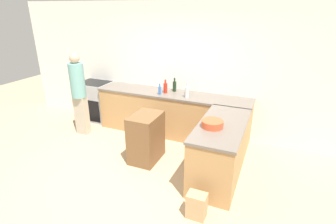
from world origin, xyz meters
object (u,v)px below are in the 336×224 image
olive_oil_bottle (187,90)px  water_bottle_blue (160,90)px  mixing_bowl (212,124)px  vinegar_bottle_clear (187,92)px  island_table (146,138)px  range_oven (96,101)px  person_by_range (79,91)px  wine_bottle_dark (174,86)px  paper_bag (197,206)px  hot_sauce_bottle (165,88)px

olive_oil_bottle → water_bottle_blue: 0.56m
mixing_bowl → olive_oil_bottle: (-0.87, 1.37, 0.02)m
vinegar_bottle_clear → island_table: bearing=-111.8°
range_oven → water_bottle_blue: (1.79, -0.20, 0.54)m
mixing_bowl → person_by_range: size_ratio=0.19×
mixing_bowl → wine_bottle_dark: wine_bottle_dark is taller
paper_bag → wine_bottle_dark: bearing=118.3°
vinegar_bottle_clear → range_oven: bearing=175.8°
island_table → paper_bag: size_ratio=2.43×
person_by_range → paper_bag: person_by_range is taller
water_bottle_blue → mixing_bowl: bearing=-39.1°
hot_sauce_bottle → person_by_range: 1.79m
wine_bottle_dark → hot_sauce_bottle: wine_bottle_dark is taller
range_oven → paper_bag: 3.89m
range_oven → vinegar_bottle_clear: bearing=-4.2°
vinegar_bottle_clear → paper_bag: (0.85, -1.99, -0.86)m
range_oven → wine_bottle_dark: (1.98, 0.12, 0.57)m
wine_bottle_dark → vinegar_bottle_clear: bearing=-37.6°
water_bottle_blue → island_table: bearing=-79.8°
wine_bottle_dark → olive_oil_bottle: bearing=-11.1°
range_oven → mixing_bowl: bearing=-22.6°
range_oven → hot_sauce_bottle: hot_sauce_bottle is taller
range_oven → hot_sauce_bottle: (1.85, -0.06, 0.57)m
mixing_bowl → hot_sauce_bottle: hot_sauce_bottle is taller
island_table → mixing_bowl: size_ratio=2.67×
mixing_bowl → water_bottle_blue: (-1.36, 1.11, 0.04)m
island_table → vinegar_bottle_clear: bearing=68.2°
island_table → olive_oil_bottle: size_ratio=4.75×
hot_sauce_bottle → paper_bag: 2.65m
island_table → mixing_bowl: mixing_bowl is taller
range_oven → mixing_bowl: mixing_bowl is taller
wine_bottle_dark → person_by_range: 1.99m
hot_sauce_bottle → olive_oil_bottle: bearing=14.7°
vinegar_bottle_clear → olive_oil_bottle: bearing=108.2°
range_oven → vinegar_bottle_clear: 2.44m
wine_bottle_dark → range_oven: bearing=-176.7°
hot_sauce_bottle → vinegar_bottle_clear: (0.51, -0.12, 0.01)m
hot_sauce_bottle → paper_bag: size_ratio=0.79×
range_oven → hot_sauce_bottle: 1.94m
hot_sauce_bottle → wine_bottle_dark: bearing=52.5°
range_oven → paper_bag: size_ratio=2.63×
water_bottle_blue → person_by_range: (-1.59, -0.56, -0.05)m
water_bottle_blue → paper_bag: water_bottle_blue is taller
olive_oil_bottle → wine_bottle_dark: wine_bottle_dark is taller
olive_oil_bottle → vinegar_bottle_clear: (0.08, -0.23, 0.05)m
island_table → wine_bottle_dark: 1.42m
wine_bottle_dark → hot_sauce_bottle: 0.22m
water_bottle_blue → paper_bag: 2.57m
vinegar_bottle_clear → person_by_range: 2.24m
range_oven → person_by_range: 0.92m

